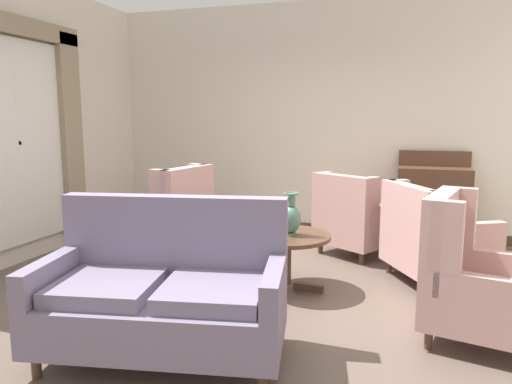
{
  "coord_description": "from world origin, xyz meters",
  "views": [
    {
      "loc": [
        1.14,
        -3.81,
        1.59
      ],
      "look_at": [
        -0.23,
        0.64,
        0.86
      ],
      "focal_mm": 33.59,
      "sensor_mm": 36.0,
      "label": 1
    }
  ],
  "objects": [
    {
      "name": "wall_back",
      "position": [
        0.0,
        2.71,
        1.55
      ],
      "size": [
        5.92,
        0.08,
        3.11
      ],
      "primitive_type": "cube",
      "color": "silver",
      "rests_on": "ground"
    },
    {
      "name": "armchair_foreground_right",
      "position": [
        -1.17,
        0.5,
        0.45
      ],
      "size": [
        1.03,
        0.88,
        1.1
      ],
      "rotation": [
        0.0,
        0.0,
        4.53
      ],
      "color": "tan",
      "rests_on": "ground"
    },
    {
      "name": "wall_left",
      "position": [
        -2.88,
        0.81,
        1.55
      ],
      "size": [
        0.08,
        3.79,
        3.11
      ],
      "primitive_type": "cube",
      "color": "silver",
      "rests_on": "ground"
    },
    {
      "name": "ground",
      "position": [
        0.0,
        0.0,
        0.0
      ],
      "size": [
        8.07,
        8.07,
        0.0
      ],
      "primitive_type": "plane",
      "color": "brown"
    },
    {
      "name": "settee",
      "position": [
        -0.33,
        -1.1,
        0.43
      ],
      "size": [
        1.71,
        1.07,
        1.04
      ],
      "rotation": [
        0.0,
        0.0,
        0.17
      ],
      "color": "slate",
      "rests_on": "ground"
    },
    {
      "name": "porcelain_vase",
      "position": [
        0.2,
        0.35,
        0.69
      ],
      "size": [
        0.18,
        0.18,
        0.4
      ],
      "color": "#4C7A66",
      "rests_on": "coffee_table"
    },
    {
      "name": "coffee_table",
      "position": [
        0.14,
        0.37,
        0.42
      ],
      "size": [
        0.82,
        0.82,
        0.52
      ],
      "color": "#4C3323",
      "rests_on": "ground"
    },
    {
      "name": "sideboard",
      "position": [
        1.52,
        2.41,
        0.55
      ],
      "size": [
        0.86,
        0.41,
        1.17
      ],
      "color": "#4C3323",
      "rests_on": "ground"
    },
    {
      "name": "armchair_near_window",
      "position": [
        1.66,
        -0.25,
        0.44
      ],
      "size": [
        0.97,
        0.94,
        1.05
      ],
      "rotation": [
        0.0,
        0.0,
        7.62
      ],
      "color": "tan",
      "rests_on": "ground"
    },
    {
      "name": "baseboard_back",
      "position": [
        0.0,
        2.65,
        0.06
      ],
      "size": [
        5.76,
        0.03,
        0.12
      ],
      "primitive_type": "cube",
      "color": "#4C3323",
      "rests_on": "ground"
    },
    {
      "name": "window_with_curtains",
      "position": [
        -2.78,
        0.35,
        1.47
      ],
      "size": [
        0.12,
        1.91,
        2.48
      ],
      "color": "silver"
    },
    {
      "name": "armchair_beside_settee",
      "position": [
        1.44,
        0.94,
        0.42
      ],
      "size": [
        1.11,
        1.13,
        0.96
      ],
      "rotation": [
        0.0,
        0.0,
        2.08
      ],
      "color": "tan",
      "rests_on": "ground"
    },
    {
      "name": "side_table",
      "position": [
        1.33,
        1.24,
        0.45
      ],
      "size": [
        0.56,
        0.56,
        0.74
      ],
      "color": "#4C3323",
      "rests_on": "ground"
    },
    {
      "name": "armchair_near_sideboard",
      "position": [
        0.64,
        1.71,
        0.42
      ],
      "size": [
        1.07,
        1.09,
        0.95
      ],
      "rotation": [
        0.0,
        0.0,
        2.58
      ],
      "color": "tan",
      "rests_on": "ground"
    }
  ]
}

